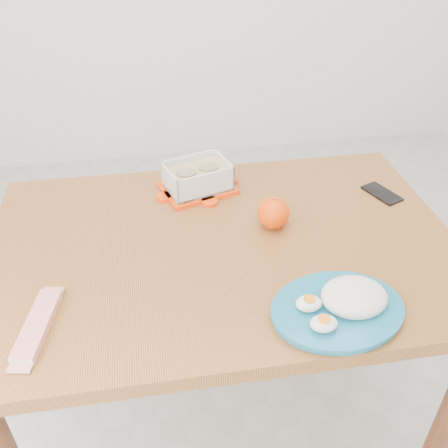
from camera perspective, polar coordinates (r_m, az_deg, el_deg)
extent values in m
plane|color=#B7B7B2|center=(2.00, 3.71, -15.29)|extent=(3.50, 3.50, 0.00)
cube|color=#A85F2F|center=(1.32, 0.00, -2.80)|extent=(1.23, 0.83, 0.04)
cylinder|color=#5E2E17|center=(1.86, -19.05, -6.76)|extent=(0.06, 0.06, 0.71)
cylinder|color=#5E2E17|center=(1.96, 14.49, -3.30)|extent=(0.06, 0.06, 0.71)
cube|color=#FF3D07|center=(1.52, -3.00, 4.10)|extent=(0.25, 0.21, 0.01)
cube|color=silver|center=(1.50, -3.05, 5.54)|extent=(0.21, 0.18, 0.08)
cube|color=tan|center=(1.50, -3.04, 5.30)|extent=(0.20, 0.16, 0.05)
cylinder|color=tan|center=(1.48, -4.33, 5.59)|extent=(0.08, 0.08, 0.02)
cylinder|color=tan|center=(1.51, -1.81, 6.21)|extent=(0.08, 0.08, 0.02)
sphere|color=#FF5B05|center=(1.35, 5.70, 1.26)|extent=(0.09, 0.09, 0.09)
cylinder|color=#196C8D|center=(1.14, 12.81, -9.64)|extent=(0.33, 0.33, 0.02)
ellipsoid|color=white|center=(1.13, 14.74, -7.55)|extent=(0.16, 0.14, 0.06)
ellipsoid|color=white|center=(1.11, 9.67, -8.94)|extent=(0.06, 0.05, 0.03)
ellipsoid|color=white|center=(1.08, 11.33, -11.10)|extent=(0.06, 0.05, 0.03)
cube|color=red|center=(1.16, -20.53, -10.74)|extent=(0.09, 0.21, 0.02)
cube|color=black|center=(1.57, 17.58, 3.35)|extent=(0.10, 0.13, 0.01)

